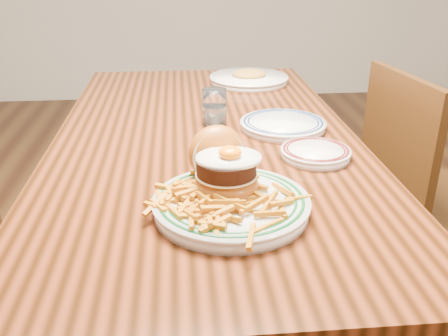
{
  "coord_description": "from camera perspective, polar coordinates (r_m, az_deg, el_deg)",
  "views": [
    {
      "loc": [
        -0.07,
        -1.33,
        1.25
      ],
      "look_at": [
        0.01,
        -0.44,
        0.85
      ],
      "focal_mm": 40.0,
      "sensor_mm": 36.0,
      "label": 1
    }
  ],
  "objects": [
    {
      "name": "main_plate",
      "position": [
        1.01,
        0.55,
        -2.53
      ],
      "size": [
        0.32,
        0.33,
        0.15
      ],
      "rotation": [
        0.0,
        0.0,
        0.16
      ],
      "color": "silver",
      "rests_on": "table"
    },
    {
      "name": "rear_plate",
      "position": [
        1.47,
        6.75,
        4.98
      ],
      "size": [
        0.25,
        0.25,
        0.03
      ],
      "rotation": [
        0.0,
        0.0,
        -0.4
      ],
      "color": "silver",
      "rests_on": "table"
    },
    {
      "name": "table",
      "position": [
        1.45,
        -2.03,
        0.54
      ],
      "size": [
        0.85,
        1.6,
        0.75
      ],
      "color": "black",
      "rests_on": "floor"
    },
    {
      "name": "side_plate",
      "position": [
        1.28,
        10.43,
        1.76
      ],
      "size": [
        0.18,
        0.18,
        0.03
      ],
      "rotation": [
        0.0,
        0.0,
        0.2
      ],
      "color": "silver",
      "rests_on": "table"
    },
    {
      "name": "water_glass",
      "position": [
        1.49,
        -1.09,
        6.74
      ],
      "size": [
        0.07,
        0.07,
        0.11
      ],
      "color": "white",
      "rests_on": "table"
    },
    {
      "name": "far_plate",
      "position": [
        1.97,
        2.86,
        10.16
      ],
      "size": [
        0.3,
        0.3,
        0.05
      ],
      "rotation": [
        0.0,
        0.0,
        0.18
      ],
      "color": "silver",
      "rests_on": "table"
    },
    {
      "name": "chair_right",
      "position": [
        1.83,
        21.61,
        -2.52
      ],
      "size": [
        0.46,
        0.46,
        0.88
      ],
      "rotation": [
        0.0,
        0.0,
        3.27
      ],
      "color": "#371C0B",
      "rests_on": "floor"
    }
  ]
}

